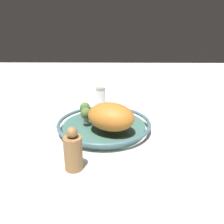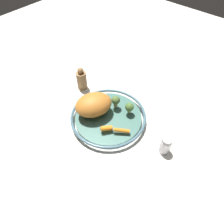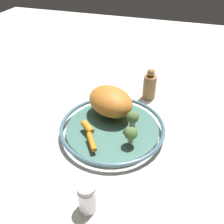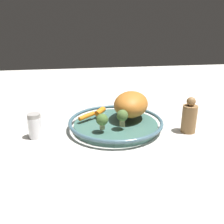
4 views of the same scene
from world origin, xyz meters
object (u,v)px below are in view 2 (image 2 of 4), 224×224
(salt_shaker, at_px, (165,145))
(serving_bowl, at_px, (108,117))
(broccoli_floret_small, at_px, (116,101))
(broccoli_floret_large, at_px, (129,107))
(pepper_mill, at_px, (82,80))
(baby_carrot_center, at_px, (122,130))
(baby_carrot_right, at_px, (106,128))
(roast_chicken_piece, at_px, (94,105))

(salt_shaker, bearing_deg, serving_bowl, 5.82)
(broccoli_floret_small, xyz_separation_m, salt_shaker, (-0.28, 0.03, -0.03))
(broccoli_floret_large, relative_size, salt_shaker, 0.62)
(broccoli_floret_large, distance_m, pepper_mill, 0.30)
(broccoli_floret_large, bearing_deg, baby_carrot_center, 112.07)
(baby_carrot_right, distance_m, salt_shaker, 0.24)
(roast_chicken_piece, relative_size, baby_carrot_right, 3.33)
(baby_carrot_center, xyz_separation_m, salt_shaker, (-0.17, -0.06, -0.00))
(roast_chicken_piece, distance_m, baby_carrot_right, 0.12)
(baby_carrot_right, relative_size, broccoli_floret_large, 0.93)
(baby_carrot_right, height_order, baby_carrot_center, baby_carrot_right)
(broccoli_floret_large, bearing_deg, salt_shaker, 167.88)
(baby_carrot_right, bearing_deg, baby_carrot_center, -147.06)
(roast_chicken_piece, distance_m, salt_shaker, 0.33)
(broccoli_floret_small, height_order, salt_shaker, broccoli_floret_small)
(baby_carrot_right, relative_size, broccoli_floret_small, 0.84)
(roast_chicken_piece, distance_m, pepper_mill, 0.20)
(roast_chicken_piece, distance_m, baby_carrot_center, 0.16)
(baby_carrot_right, distance_m, baby_carrot_center, 0.06)
(broccoli_floret_large, height_order, broccoli_floret_small, broccoli_floret_small)
(broccoli_floret_large, bearing_deg, pepper_mill, 0.39)
(baby_carrot_right, bearing_deg, pepper_mill, -25.27)
(salt_shaker, xyz_separation_m, pepper_mill, (0.51, -0.04, 0.01))
(baby_carrot_center, bearing_deg, serving_bowl, -16.96)
(broccoli_floret_small, distance_m, pepper_mill, 0.23)
(serving_bowl, height_order, baby_carrot_right, baby_carrot_right)
(pepper_mill, bearing_deg, salt_shaker, 175.11)
(serving_bowl, distance_m, pepper_mill, 0.25)
(serving_bowl, xyz_separation_m, pepper_mill, (0.24, -0.07, 0.04))
(pepper_mill, bearing_deg, baby_carrot_center, 163.34)
(serving_bowl, bearing_deg, pepper_mill, -16.54)
(baby_carrot_right, bearing_deg, salt_shaker, -157.61)
(baby_carrot_center, bearing_deg, baby_carrot_right, 32.94)
(baby_carrot_right, relative_size, salt_shaker, 0.58)
(serving_bowl, relative_size, pepper_mill, 2.68)
(baby_carrot_right, xyz_separation_m, pepper_mill, (0.28, -0.13, 0.01))
(serving_bowl, height_order, roast_chicken_piece, roast_chicken_piece)
(baby_carrot_right, bearing_deg, broccoli_floret_large, -94.30)
(broccoli_floret_small, height_order, pepper_mill, pepper_mill)
(roast_chicken_piece, height_order, baby_carrot_center, roast_chicken_piece)
(serving_bowl, xyz_separation_m, broccoli_floret_large, (-0.06, -0.07, 0.05))
(salt_shaker, bearing_deg, pepper_mill, -4.89)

